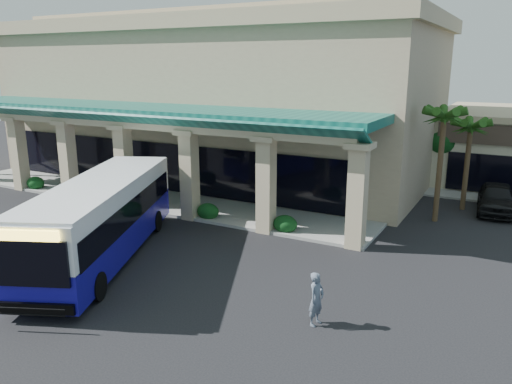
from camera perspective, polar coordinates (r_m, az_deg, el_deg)
The scene contains 9 objects.
ground at distance 21.23m, azimuth -9.07°, elevation -7.91°, with size 110.00×110.00×0.00m, color black.
main_building at distance 37.43m, azimuth -4.24°, elevation 10.83°, with size 30.80×14.80×11.35m, color tan, non-canonical shape.
arcade at distance 30.46m, azimuth -13.52°, elevation 4.30°, with size 30.00×6.20×5.70m, color #0D5047, non-canonical shape.
palm_0 at distance 27.12m, azimuth 20.33°, elevation 3.54°, with size 2.40×2.40×6.60m, color #1B4311, non-canonical shape.
palm_1 at distance 30.01m, azimuth 23.02°, elevation 3.49°, with size 2.40×2.40×5.80m, color #1B4311, non-canonical shape.
broadleaf_tree at distance 35.22m, azimuth 20.57°, elevation 4.37°, with size 2.60×2.60×4.81m, color #0C3511, non-canonical shape.
transit_bus at distance 21.88m, azimuth -17.11°, elevation -3.05°, with size 2.78×11.95×3.34m, color #150F94, non-canonical shape.
pedestrian at distance 16.06m, azimuth 6.92°, elevation -12.04°, with size 0.64×0.42×1.75m, color slate.
car_silver at distance 30.64m, azimuth 25.77°, elevation -0.62°, with size 1.90×4.73×1.61m, color black.
Camera 1 is at (12.15, -15.46, 8.01)m, focal length 35.00 mm.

